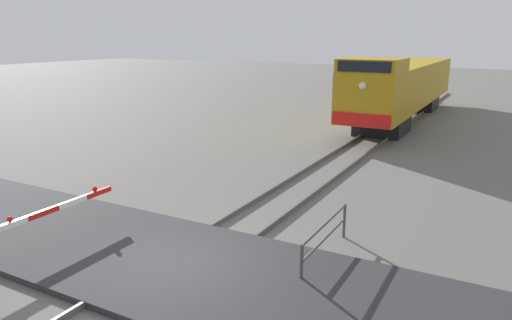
% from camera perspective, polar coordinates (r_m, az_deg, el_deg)
% --- Properties ---
extents(ground_plane, '(160.00, 160.00, 0.00)m').
position_cam_1_polar(ground_plane, '(11.49, -8.92, -12.85)').
color(ground_plane, '#605E59').
extents(rail_track_left, '(0.08, 80.00, 0.15)m').
position_cam_1_polar(rail_track_left, '(11.87, -11.75, -11.64)').
color(rail_track_left, '#59544C').
rests_on(rail_track_left, ground_plane).
extents(rail_track_right, '(0.08, 80.00, 0.15)m').
position_cam_1_polar(rail_track_right, '(11.07, -5.91, -13.42)').
color(rail_track_right, '#59544C').
rests_on(rail_track_right, ground_plane).
extents(road_surface, '(36.00, 4.50, 0.16)m').
position_cam_1_polar(road_surface, '(11.45, -8.94, -12.49)').
color(road_surface, '#2D2D30').
rests_on(road_surface, ground_plane).
extents(locomotive, '(2.98, 19.07, 4.21)m').
position_cam_1_polar(locomotive, '(31.95, 17.29, 8.45)').
color(locomotive, black).
rests_on(locomotive, ground_plane).
extents(guard_railing, '(0.08, 2.96, 0.95)m').
position_cam_1_polar(guard_railing, '(11.73, 8.32, -8.83)').
color(guard_railing, '#4C4742').
rests_on(guard_railing, ground_plane).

